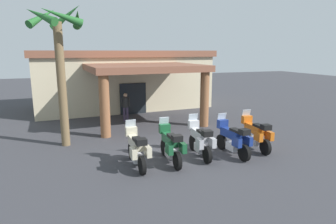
% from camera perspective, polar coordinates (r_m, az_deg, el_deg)
% --- Properties ---
extents(ground_plane, '(80.00, 80.00, 0.00)m').
position_cam_1_polar(ground_plane, '(12.54, 1.96, -7.78)').
color(ground_plane, '#38383D').
extents(motel_building, '(13.07, 12.14, 4.25)m').
position_cam_1_polar(motel_building, '(22.59, -8.98, 6.55)').
color(motel_building, beige).
rests_on(motel_building, ground_plane).
extents(motorcycle_cream, '(0.70, 2.21, 1.61)m').
position_cam_1_polar(motorcycle_cream, '(10.83, -6.20, -7.16)').
color(motorcycle_cream, black).
rests_on(motorcycle_cream, ground_plane).
extents(motorcycle_green, '(0.71, 2.21, 1.61)m').
position_cam_1_polar(motorcycle_green, '(11.18, 0.54, -6.47)').
color(motorcycle_green, black).
rests_on(motorcycle_green, ground_plane).
extents(motorcycle_silver, '(0.73, 2.21, 1.61)m').
position_cam_1_polar(motorcycle_silver, '(11.85, 6.32, -5.47)').
color(motorcycle_silver, black).
rests_on(motorcycle_silver, ground_plane).
extents(motorcycle_blue, '(0.73, 2.21, 1.61)m').
position_cam_1_polar(motorcycle_blue, '(12.23, 12.63, -5.14)').
color(motorcycle_blue, black).
rests_on(motorcycle_blue, ground_plane).
extents(motorcycle_orange, '(0.73, 2.21, 1.61)m').
position_cam_1_polar(motorcycle_orange, '(13.21, 16.83, -4.09)').
color(motorcycle_orange, black).
rests_on(motorcycle_orange, ground_plane).
extents(pedestrian, '(0.51, 0.32, 1.72)m').
position_cam_1_polar(pedestrian, '(17.86, -8.31, 1.37)').
color(pedestrian, '#3F334C').
rests_on(pedestrian, ground_plane).
extents(palm_tree_roadside, '(2.46, 2.58, 6.34)m').
position_cam_1_polar(palm_tree_roadside, '(13.51, -20.51, 11.99)').
color(palm_tree_roadside, brown).
rests_on(palm_tree_roadside, ground_plane).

